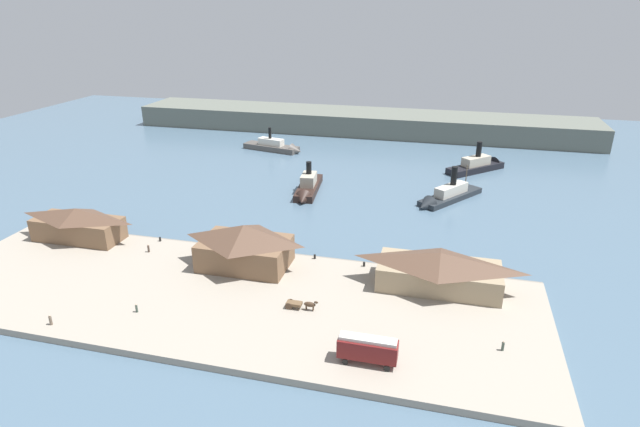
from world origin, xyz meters
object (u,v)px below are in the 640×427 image
at_px(ferry_shed_central_terminal, 245,245).
at_px(pedestrian_near_cart, 503,346).
at_px(ferry_outer_harbor, 445,197).
at_px(ferry_mid_harbor, 480,165).
at_px(mooring_post_center_west, 315,257).
at_px(street_tram, 368,348).
at_px(pedestrian_near_west_shed, 51,320).
at_px(mooring_post_center_east, 364,264).
at_px(mooring_post_east, 160,239).
at_px(ferry_approaching_west, 277,147).
at_px(pedestrian_by_tram, 149,249).
at_px(horse_cart, 300,304).
at_px(ferry_shed_customs_shed, 439,270).
at_px(pedestrian_walking_east, 137,308).
at_px(ferry_departing_north, 307,188).
at_px(ferry_shed_west_terminal, 78,224).

bearing_deg(ferry_shed_central_terminal, pedestrian_near_cart, -18.46).
distance_m(ferry_outer_harbor, ferry_mid_harbor, 32.44).
bearing_deg(mooring_post_center_west, street_tram, -62.14).
xyz_separation_m(pedestrian_near_west_shed, mooring_post_center_east, (44.62, 31.54, -0.37)).
height_order(mooring_post_east, ferry_approaching_west, ferry_approaching_west).
xyz_separation_m(ferry_shed_central_terminal, pedestrian_by_tram, (-21.34, 0.51, -3.53)).
bearing_deg(street_tram, horse_cart, 140.00).
bearing_deg(ferry_shed_central_terminal, ferry_outer_harbor, 53.09).
bearing_deg(street_tram, pedestrian_near_west_shed, -176.36).
xyz_separation_m(pedestrian_near_west_shed, mooring_post_center_west, (34.58, 32.30, -0.37)).
bearing_deg(ferry_shed_central_terminal, horse_cart, -39.78).
relative_size(ferry_shed_customs_shed, ferry_mid_harbor, 1.15).
xyz_separation_m(ferry_shed_customs_shed, horse_cart, (-21.79, -13.00, -2.50)).
distance_m(pedestrian_walking_east, ferry_departing_north, 65.89).
height_order(pedestrian_near_west_shed, ferry_approaching_west, ferry_approaching_west).
distance_m(ferry_mid_harbor, ferry_departing_north, 57.30).
bearing_deg(mooring_post_center_east, ferry_shed_central_terminal, -166.69).
relative_size(pedestrian_near_west_shed, ferry_outer_harbor, 0.08).
bearing_deg(pedestrian_near_cart, pedestrian_near_west_shed, -171.08).
distance_m(ferry_shed_central_terminal, ferry_outer_harbor, 60.37).
relative_size(ferry_shed_customs_shed, mooring_post_center_west, 24.22).
distance_m(ferry_shed_customs_shed, pedestrian_by_tram, 57.79).
bearing_deg(ferry_mid_harbor, pedestrian_by_tram, -130.62).
bearing_deg(ferry_mid_harbor, ferry_departing_north, -143.81).
height_order(ferry_shed_customs_shed, pedestrian_near_cart, ferry_shed_customs_shed).
bearing_deg(ferry_shed_customs_shed, ferry_shed_west_terminal, 178.75).
height_order(mooring_post_center_west, ferry_outer_harbor, ferry_outer_harbor).
bearing_deg(mooring_post_east, mooring_post_center_east, -0.63).
height_order(mooring_post_center_west, ferry_mid_harbor, ferry_mid_harbor).
bearing_deg(ferry_departing_north, mooring_post_east, -118.71).
relative_size(mooring_post_center_east, mooring_post_east, 1.00).
relative_size(pedestrian_near_cart, ferry_mid_harbor, 0.09).
xyz_separation_m(horse_cart, ferry_approaching_west, (-36.89, 96.82, -0.75)).
bearing_deg(mooring_post_center_west, pedestrian_by_tram, -170.67).
bearing_deg(mooring_post_center_west, ferry_shed_west_terminal, -176.07).
height_order(ferry_shed_central_terminal, ferry_mid_harbor, ferry_shed_central_terminal).
relative_size(street_tram, ferry_approaching_west, 0.37).
bearing_deg(ferry_shed_customs_shed, mooring_post_center_west, 167.91).
bearing_deg(ferry_shed_central_terminal, pedestrian_walking_east, -119.63).
bearing_deg(ferry_outer_harbor, ferry_shed_customs_shed, -89.73).
distance_m(ferry_shed_central_terminal, ferry_mid_harbor, 91.57).
height_order(street_tram, pedestrian_walking_east, street_tram).
xyz_separation_m(horse_cart, ferry_mid_harbor, (31.44, 91.22, -0.44)).
distance_m(horse_cart, ferry_outer_harbor, 64.06).
bearing_deg(street_tram, mooring_post_center_west, 117.86).
height_order(ferry_shed_central_terminal, pedestrian_by_tram, ferry_shed_central_terminal).
bearing_deg(pedestrian_by_tram, pedestrian_walking_east, -63.45).
height_order(horse_cart, pedestrian_near_west_shed, horse_cart).
xyz_separation_m(pedestrian_near_west_shed, pedestrian_walking_east, (11.11, 6.54, -0.13)).
height_order(ferry_shed_west_terminal, pedestrian_near_cart, ferry_shed_west_terminal).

